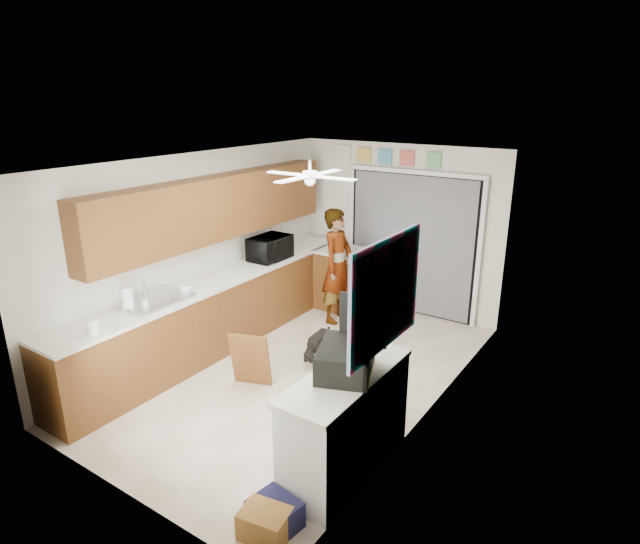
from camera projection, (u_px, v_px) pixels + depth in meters
The scene contains 40 objects.
floor at pixel (302, 371), 6.44m from camera, with size 5.00×5.00×0.00m, color beige.
ceiling at pixel (299, 161), 5.64m from camera, with size 5.00×5.00×0.00m, color white.
wall_back at pixel (398, 229), 8.01m from camera, with size 3.20×3.20×0.00m, color silver.
wall_front at pixel (108, 360), 4.07m from camera, with size 3.20×3.20×0.00m, color silver.
wall_left at pixel (200, 251), 6.89m from camera, with size 5.00×5.00×0.00m, color silver.
wall_right at pixel (433, 302), 5.19m from camera, with size 5.00×5.00×0.00m, color silver.
left_base_cabinets at pixel (221, 313), 6.98m from camera, with size 0.60×4.80×0.90m, color brown.
left_countertop at pixel (219, 279), 6.83m from camera, with size 0.62×4.80×0.04m, color white.
upper_cabinets at pixel (217, 208), 6.78m from camera, with size 0.32×4.00×0.80m, color brown.
sink_basin at pixel (156, 301), 6.03m from camera, with size 0.50×0.76×0.06m, color silver.
faucet at pixel (144, 290), 6.10m from camera, with size 0.03×0.03×0.22m, color silver.
peninsula_base at pixel (351, 282), 8.13m from camera, with size 1.00×0.60×0.90m, color brown.
peninsula_top at pixel (352, 252), 7.98m from camera, with size 1.04×0.64×0.04m, color white.
back_opening_recess at pixel (412, 244), 7.92m from camera, with size 2.00×0.06×2.10m, color black.
curtain_panel at pixel (411, 245), 7.88m from camera, with size 1.90×0.03×2.05m, color slate.
door_trim_left at pixel (352, 235), 8.43m from camera, with size 0.06×0.04×2.10m, color white.
door_trim_right at pixel (479, 256), 7.35m from camera, with size 0.06×0.04×2.10m, color white.
door_trim_head at pixel (415, 172), 7.55m from camera, with size 2.10×0.04×0.06m, color white.
header_frame_0 at pixel (364, 155), 7.97m from camera, with size 0.22×0.02×0.22m, color gold.
header_frame_1 at pixel (385, 157), 7.78m from camera, with size 0.22×0.02×0.22m, color #4695BC.
header_frame_2 at pixel (407, 158), 7.60m from camera, with size 0.22×0.02×0.22m, color #CF564D.
header_frame_3 at pixel (433, 160), 7.38m from camera, with size 0.22×0.02×0.22m, color #60A96B.
route66_sign at pixel (344, 154), 8.15m from camera, with size 0.22×0.02×0.26m, color silver.
right_counter_base at pixel (346, 425), 4.64m from camera, with size 0.50×1.40×0.90m, color white.
right_counter_top at pixel (346, 376), 4.49m from camera, with size 0.54×1.44×0.04m, color white.
abstract_painting at pixel (386, 294), 4.29m from camera, with size 0.03×1.15×0.95m, color #E8559D.
ceiling_fan at pixel (310, 176), 5.86m from camera, with size 1.14×1.14×0.24m, color white.
microwave at pixel (270, 248), 7.53m from camera, with size 0.60×0.41×0.33m, color black.
cup at pixel (185, 289), 6.27m from camera, with size 0.14×0.14×0.11m, color white.
jar_a at pixel (93, 327), 5.20m from camera, with size 0.11×0.11×0.16m, color silver.
jar_b at pixel (145, 305), 5.81m from camera, with size 0.07×0.07×0.11m, color silver.
paper_towel_roll at pixel (128, 299), 5.77m from camera, with size 0.12×0.12×0.26m, color white.
suitcase at pixel (346, 359), 4.47m from camera, with size 0.44×0.58×0.25m, color black.
suitcase_rim at pixel (345, 371), 4.51m from camera, with size 0.44×0.58×0.02m, color yellow.
suitcase_lid at pixel (363, 320), 4.62m from camera, with size 0.42×0.03×0.50m, color black.
cardboard_box at pixel (265, 524), 4.01m from camera, with size 0.36×0.27×0.23m, color #AC7736.
navy_crate at pixel (275, 514), 4.10m from camera, with size 0.37×0.31×0.22m, color #161637.
cabinet_door_panel at pixel (250, 360), 6.00m from camera, with size 0.45×0.03×0.67m, color brown.
man at pixel (337, 266), 7.64m from camera, with size 0.61×0.40×1.67m, color white.
dog at pixel (320, 345), 6.67m from camera, with size 0.21×0.50×0.39m, color black.
Camera 1 is at (3.38, -4.62, 3.19)m, focal length 30.00 mm.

